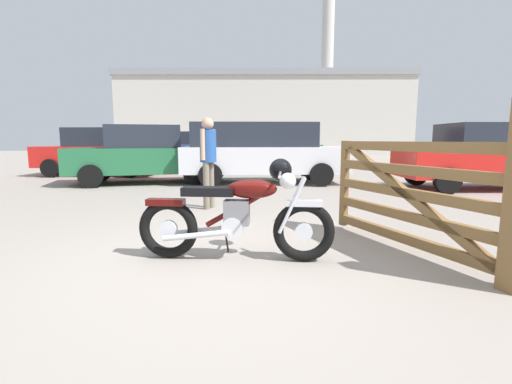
% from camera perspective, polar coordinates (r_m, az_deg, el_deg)
% --- Properties ---
extents(ground_plane, '(80.00, 80.00, 0.00)m').
position_cam_1_polar(ground_plane, '(3.99, -4.76, -10.47)').
color(ground_plane, gray).
extents(vintage_motorcycle, '(2.07, 0.73, 1.07)m').
position_cam_1_polar(vintage_motorcycle, '(3.91, -2.43, -3.36)').
color(vintage_motorcycle, black).
rests_on(vintage_motorcycle, ground_plane).
extents(timber_gate, '(0.94, 2.45, 1.60)m').
position_cam_1_polar(timber_gate, '(4.28, 25.03, -0.24)').
color(timber_gate, brown).
rests_on(timber_gate, ground_plane).
extents(bystander, '(0.30, 0.42, 1.66)m').
position_cam_1_polar(bystander, '(6.82, -7.38, 5.94)').
color(bystander, '#706656').
rests_on(bystander, ground_plane).
extents(dark_sedan_left, '(4.35, 2.25, 1.67)m').
position_cam_1_polar(dark_sedan_left, '(14.33, -22.80, 5.74)').
color(dark_sedan_left, black).
rests_on(dark_sedan_left, ground_plane).
extents(blue_hatchback_right, '(4.86, 2.35, 1.74)m').
position_cam_1_polar(blue_hatchback_right, '(15.03, 0.22, 6.84)').
color(blue_hatchback_right, black).
rests_on(blue_hatchback_right, ground_plane).
extents(silver_sedan_mid, '(4.44, 2.49, 1.67)m').
position_cam_1_polar(silver_sedan_mid, '(11.31, -16.73, 5.57)').
color(silver_sedan_mid, black).
rests_on(silver_sedan_mid, ground_plane).
extents(pale_sedan_back, '(4.29, 2.11, 1.67)m').
position_cam_1_polar(pale_sedan_back, '(11.13, 31.75, 4.67)').
color(pale_sedan_back, black).
rests_on(pale_sedan_back, ground_plane).
extents(red_hatchback_near, '(4.38, 2.32, 1.67)m').
position_cam_1_polar(red_hatchback_near, '(19.57, -8.34, 6.74)').
color(red_hatchback_near, black).
rests_on(red_hatchback_near, ground_plane).
extents(white_estate_far, '(4.74, 2.04, 1.74)m').
position_cam_1_polar(white_estate_far, '(10.83, 0.70, 6.36)').
color(white_estate_far, black).
rests_on(white_estate_far, ground_plane).
extents(industrial_building, '(24.57, 14.45, 14.56)m').
position_cam_1_polar(industrial_building, '(35.58, 1.21, 11.49)').
color(industrial_building, beige).
rests_on(industrial_building, ground_plane).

